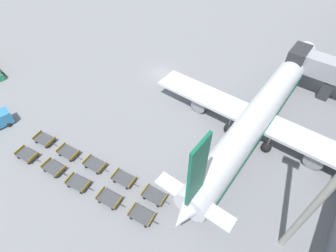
{
  "coord_description": "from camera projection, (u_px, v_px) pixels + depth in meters",
  "views": [
    {
      "loc": [
        22.26,
        -30.11,
        26.8
      ],
      "look_at": [
        9.1,
        -11.03,
        1.93
      ],
      "focal_mm": 28.0,
      "sensor_mm": 36.0,
      "label": 1
    }
  ],
  "objects": [
    {
      "name": "baggage_dolly_row_near_col_c",
      "position": [
        78.0,
        183.0,
        29.9
      ],
      "size": [
        3.34,
        1.96,
        0.92
      ],
      "color": "#424449",
      "rests_on": "ground_plane"
    },
    {
      "name": "baggage_dolly_row_near_col_a",
      "position": [
        27.0,
        155.0,
        32.64
      ],
      "size": [
        3.32,
        1.91,
        0.92
      ],
      "color": "#424449",
      "rests_on": "ground_plane"
    },
    {
      "name": "baggage_dolly_row_near_col_e",
      "position": [
        142.0,
        215.0,
        27.31
      ],
      "size": [
        3.32,
        1.9,
        0.92
      ],
      "color": "#424449",
      "rests_on": "ground_plane"
    },
    {
      "name": "ground_plane",
      "position": [
        161.0,
        73.0,
        45.12
      ],
      "size": [
        500.0,
        500.0,
        0.0
      ],
      "primitive_type": "plane",
      "color": "gray"
    },
    {
      "name": "baggage_dolly_row_mid_a_col_e",
      "position": [
        154.0,
        196.0,
        28.84
      ],
      "size": [
        3.3,
        1.84,
        0.92
      ],
      "color": "#424449",
      "rests_on": "ground_plane"
    },
    {
      "name": "baggage_dolly_row_near_col_d",
      "position": [
        110.0,
        199.0,
        28.58
      ],
      "size": [
        3.32,
        1.91,
        0.92
      ],
      "color": "#424449",
      "rests_on": "ground_plane"
    },
    {
      "name": "airplane",
      "position": [
        260.0,
        112.0,
        34.2
      ],
      "size": [
        30.1,
        38.73,
        12.54
      ],
      "color": "silver",
      "rests_on": "ground_plane"
    },
    {
      "name": "baggage_dolly_row_mid_a_col_a",
      "position": [
        45.0,
        140.0,
        34.33
      ],
      "size": [
        3.33,
        1.92,
        0.92
      ],
      "color": "#424449",
      "rests_on": "ground_plane"
    },
    {
      "name": "baggage_dolly_row_mid_a_col_c",
      "position": [
        95.0,
        164.0,
        31.65
      ],
      "size": [
        3.3,
        1.85,
        0.92
      ],
      "color": "#424449",
      "rests_on": "ground_plane"
    },
    {
      "name": "baggage_dolly_row_mid_a_col_b",
      "position": [
        69.0,
        152.0,
        32.9
      ],
      "size": [
        3.31,
        1.88,
        0.92
      ],
      "color": "#424449",
      "rests_on": "ground_plane"
    },
    {
      "name": "baggage_dolly_row_near_col_b",
      "position": [
        54.0,
        168.0,
        31.3
      ],
      "size": [
        3.3,
        1.84,
        0.92
      ],
      "color": "#424449",
      "rests_on": "ground_plane"
    },
    {
      "name": "baggage_dolly_row_mid_a_col_d",
      "position": [
        124.0,
        179.0,
        30.29
      ],
      "size": [
        3.31,
        1.88,
        0.92
      ],
      "color": "#424449",
      "rests_on": "ground_plane"
    }
  ]
}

